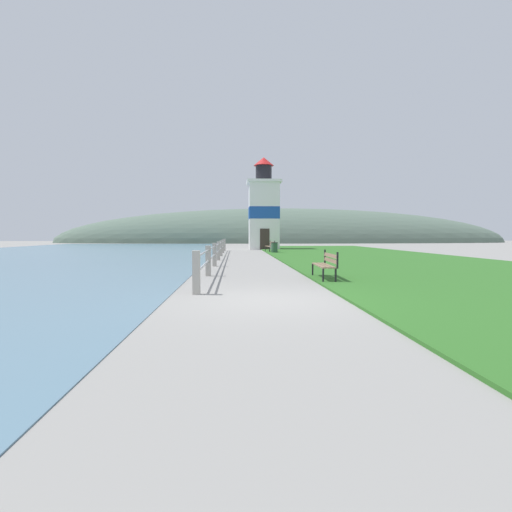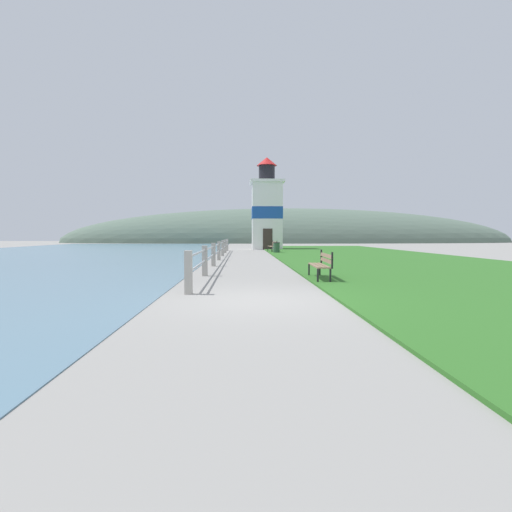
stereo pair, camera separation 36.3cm
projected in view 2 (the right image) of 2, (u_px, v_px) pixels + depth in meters
The scene contains 9 objects.
ground_plane at pixel (257, 300), 8.82m from camera, with size 160.00×160.00×0.00m, color gray.
grass_verge at pixel (372, 257), 24.75m from camera, with size 12.00×47.09×0.06m.
water_strip at pixel (11, 258), 23.99m from camera, with size 24.00×75.34×0.01m.
seawall_railing at pixel (219, 249), 22.54m from camera, with size 0.18×25.86×1.07m.
park_bench_near at pixel (322, 263), 12.70m from camera, with size 0.54×2.00×0.94m.
park_bench_midway at pixel (273, 245), 32.93m from camera, with size 0.68×1.93×0.94m.
lighthouse at pixel (267, 210), 39.01m from camera, with size 3.29×3.29×8.94m.
trash_bin at pixel (276, 248), 30.83m from camera, with size 0.54×0.54×0.84m.
distant_hillside at pixel (289, 243), 70.36m from camera, with size 80.00×16.00×12.00m.
Camera 2 is at (-0.33, -8.75, 1.46)m, focal length 28.00 mm.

